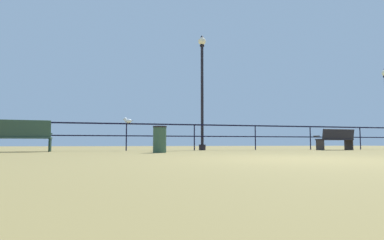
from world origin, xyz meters
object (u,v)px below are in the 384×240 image
seagull_on_rail (128,121)px  trash_bin (160,139)px  bench_near_left (336,139)px  bench_far_left (22,135)px  lamppost_center (202,84)px

seagull_on_rail → trash_bin: bearing=-75.4°
bench_near_left → trash_bin: (-7.44, -1.97, -0.08)m
bench_far_left → lamppost_center: (6.14, 1.10, 2.08)m
lamppost_center → trash_bin: bearing=-125.2°
seagull_on_rail → bench_near_left: bearing=-6.2°
lamppost_center → trash_bin: (-2.15, -3.05, -2.23)m
bench_near_left → seagull_on_rail: seagull_on_rail is taller
bench_near_left → bench_far_left: bearing=-179.9°
lamppost_center → seagull_on_rail: (-2.89, -0.20, -1.51)m
bench_far_left → seagull_on_rail: (3.25, 0.90, 0.57)m
bench_near_left → lamppost_center: (-5.28, 1.08, 2.14)m
bench_far_left → bench_near_left: bench_far_left is taller
seagull_on_rail → trash_bin: size_ratio=0.51×
seagull_on_rail → trash_bin: seagull_on_rail is taller
bench_near_left → lamppost_center: 5.80m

